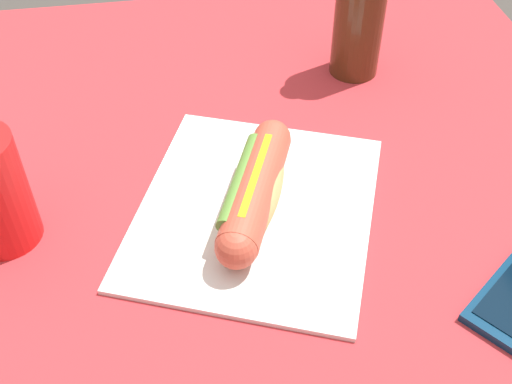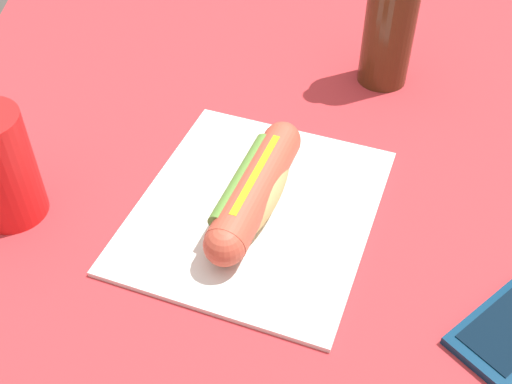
# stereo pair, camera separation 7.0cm
# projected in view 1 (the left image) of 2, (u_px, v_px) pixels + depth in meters

# --- Properties ---
(dining_table) EXTENTS (1.02, 0.89, 0.78)m
(dining_table) POSITION_uv_depth(u_px,v_px,m) (278.00, 280.00, 0.84)
(dining_table) COLOR brown
(dining_table) RESTS_ON ground
(paper_wrapper) EXTENTS (0.37, 0.35, 0.01)m
(paper_wrapper) POSITION_uv_depth(u_px,v_px,m) (256.00, 209.00, 0.72)
(paper_wrapper) COLOR silver
(paper_wrapper) RESTS_ON dining_table
(hot_dog) EXTENTS (0.21, 0.11, 0.05)m
(hot_dog) POSITION_uv_depth(u_px,v_px,m) (255.00, 189.00, 0.70)
(hot_dog) COLOR tan
(hot_dog) RESTS_ON paper_wrapper
(soda_bottle) EXTENTS (0.07, 0.07, 0.23)m
(soda_bottle) POSITION_uv_depth(u_px,v_px,m) (360.00, 7.00, 0.86)
(soda_bottle) COLOR #4C2814
(soda_bottle) RESTS_ON dining_table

